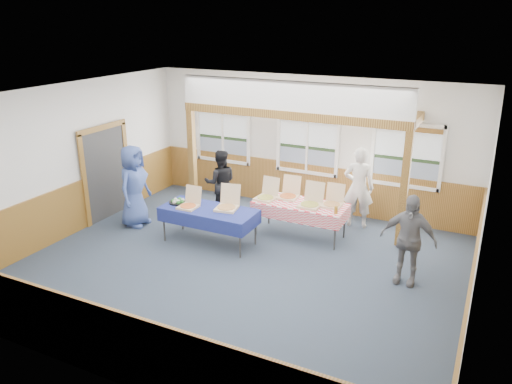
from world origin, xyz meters
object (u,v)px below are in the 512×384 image
table_left (209,211)px  man_blue (134,186)px  woman_white (359,188)px  woman_black (220,183)px  table_right (300,205)px  person_grey (408,239)px

table_left → man_blue: size_ratio=1.10×
table_left → woman_white: woman_white is taller
woman_black → man_blue: (-1.39, -1.40, 0.14)m
woman_white → woman_black: 3.17m
woman_white → woman_black: bearing=3.8°
table_right → person_grey: size_ratio=1.20×
woman_white → man_blue: size_ratio=0.99×
table_left → person_grey: (3.94, 0.13, 0.12)m
person_grey → table_right: bearing=159.5°
table_left → table_right: same height
table_left → man_blue: (-1.98, 0.10, 0.22)m
woman_white → man_blue: bearing=16.1°
table_right → woman_black: size_ratio=1.27×
man_blue → person_grey: size_ratio=1.12×
table_left → person_grey: person_grey is taller
woman_white → woman_black: size_ratio=1.16×
table_left → man_blue: 2.00m
woman_black → woman_white: bearing=161.8°
woman_white → man_blue: 4.95m
table_left → woman_black: woman_black is taller
table_right → man_blue: bearing=-166.4°
table_right → man_blue: (-3.54, -1.03, 0.22)m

